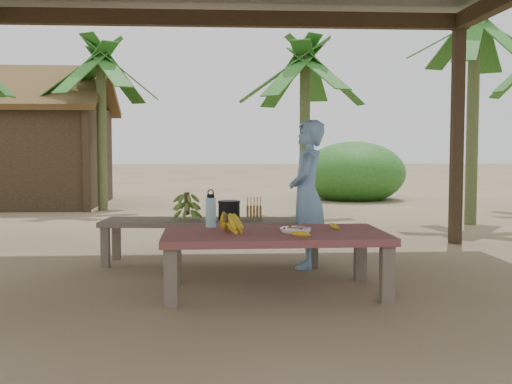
{
  "coord_description": "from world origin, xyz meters",
  "views": [
    {
      "loc": [
        -0.17,
        -5.39,
        1.19
      ],
      "look_at": [
        0.19,
        0.13,
        0.8
      ],
      "focal_mm": 45.0,
      "sensor_mm": 36.0,
      "label": 1
    }
  ],
  "objects": [
    {
      "name": "work_table",
      "position": [
        0.31,
        -0.23,
        0.43
      ],
      "size": [
        1.82,
        1.03,
        0.5
      ],
      "rotation": [
        0.0,
        0.0,
        0.02
      ],
      "color": "brown",
      "rests_on": "ground"
    },
    {
      "name": "hut",
      "position": [
        -4.5,
        8.0,
        1.1
      ],
      "size": [
        4.4,
        3.43,
        2.85
      ],
      "color": "black",
      "rests_on": "ground"
    },
    {
      "name": "banana_plant_ne",
      "position": [
        3.76,
        4.18,
        2.85
      ],
      "size": [
        1.8,
        1.8,
        3.34
      ],
      "color": "#596638",
      "rests_on": "ground"
    },
    {
      "name": "ripe_banana_bunch",
      "position": [
        -0.08,
        -0.26,
        0.58
      ],
      "size": [
        0.35,
        0.33,
        0.17
      ],
      "primitive_type": null,
      "rotation": [
        0.0,
        0.0,
        0.38
      ],
      "color": "gold",
      "rests_on": "work_table"
    },
    {
      "name": "banana_plant_nw",
      "position": [
        -2.26,
        6.79,
        2.62
      ],
      "size": [
        1.8,
        1.8,
        3.11
      ],
      "color": "#596638",
      "rests_on": "ground"
    },
    {
      "name": "green_banana_stalk",
      "position": [
        -0.45,
        1.13,
        0.6
      ],
      "size": [
        0.28,
        0.28,
        0.29
      ],
      "primitive_type": null,
      "rotation": [
        0.0,
        0.0,
        -0.09
      ],
      "color": "#598C2D",
      "rests_on": "bench"
    },
    {
      "name": "cooking_pot",
      "position": [
        -0.02,
        1.1,
        0.54
      ],
      "size": [
        0.22,
        0.22,
        0.19
      ],
      "primitive_type": "cylinder",
      "color": "black",
      "rests_on": "bench"
    },
    {
      "name": "ground",
      "position": [
        0.0,
        0.0,
        0.0
      ],
      "size": [
        80.0,
        80.0,
        0.0
      ],
      "primitive_type": "plane",
      "color": "brown",
      "rests_on": "ground"
    },
    {
      "name": "woman",
      "position": [
        0.74,
        0.83,
        0.73
      ],
      "size": [
        0.45,
        0.59,
        1.45
      ],
      "primitive_type": "imported",
      "rotation": [
        0.0,
        0.0,
        -1.79
      ],
      "color": "#6A98CA",
      "rests_on": "ground"
    },
    {
      "name": "loose_banana_side",
      "position": [
        0.84,
        -0.09,
        0.52
      ],
      "size": [
        0.09,
        0.17,
        0.04
      ],
      "primitive_type": "ellipsoid",
      "rotation": [
        0.0,
        0.0,
        0.3
      ],
      "color": "gold",
      "rests_on": "work_table"
    },
    {
      "name": "plate",
      "position": [
        0.49,
        -0.25,
        0.52
      ],
      "size": [
        0.25,
        0.25,
        0.04
      ],
      "color": "white",
      "rests_on": "work_table"
    },
    {
      "name": "water_flask",
      "position": [
        -0.2,
        0.11,
        0.64
      ],
      "size": [
        0.09,
        0.09,
        0.33
      ],
      "color": "#3DAEC1",
      "rests_on": "work_table"
    },
    {
      "name": "loose_banana_front",
      "position": [
        0.49,
        -0.55,
        0.52
      ],
      "size": [
        0.18,
        0.1,
        0.04
      ],
      "primitive_type": "ellipsoid",
      "rotation": [
        0.0,
        0.0,
        1.93
      ],
      "color": "gold",
      "rests_on": "work_table"
    },
    {
      "name": "skewer_rack",
      "position": [
        0.23,
        1.02,
        0.57
      ],
      "size": [
        0.19,
        0.1,
        0.24
      ],
      "primitive_type": null,
      "rotation": [
        0.0,
        0.0,
        -0.09
      ],
      "color": "#A57F47",
      "rests_on": "bench"
    },
    {
      "name": "banana_plant_n",
      "position": [
        1.4,
        5.64,
        2.48
      ],
      "size": [
        1.8,
        1.8,
        2.96
      ],
      "color": "#596638",
      "rests_on": "ground"
    },
    {
      "name": "bench",
      "position": [
        -0.2,
        1.11,
        0.39
      ],
      "size": [
        2.24,
        0.79,
        0.45
      ],
      "rotation": [
        0.0,
        0.0,
        -0.09
      ],
      "color": "brown",
      "rests_on": "ground"
    }
  ]
}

